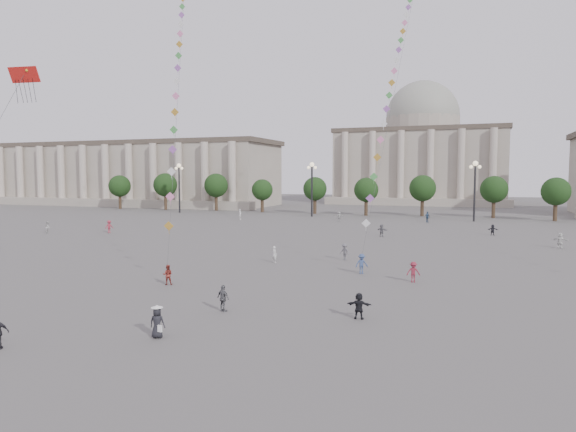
% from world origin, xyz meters
% --- Properties ---
extents(ground, '(360.00, 360.00, 0.00)m').
position_xyz_m(ground, '(0.00, 0.00, 0.00)').
color(ground, '#54514F').
rests_on(ground, ground).
extents(hall_west, '(84.00, 26.22, 17.20)m').
position_xyz_m(hall_west, '(-75.00, 93.89, 8.43)').
color(hall_west, gray).
rests_on(hall_west, ground).
extents(hall_central, '(48.30, 34.30, 35.50)m').
position_xyz_m(hall_central, '(0.00, 129.22, 14.23)').
color(hall_central, gray).
rests_on(hall_central, ground).
extents(tree_row, '(137.12, 5.12, 8.00)m').
position_xyz_m(tree_row, '(0.00, 78.00, 5.39)').
color(tree_row, '#392B1C').
rests_on(tree_row, ground).
extents(lamp_post_far_west, '(2.00, 0.90, 10.65)m').
position_xyz_m(lamp_post_far_west, '(-45.00, 70.00, 7.35)').
color(lamp_post_far_west, '#262628').
rests_on(lamp_post_far_west, ground).
extents(lamp_post_mid_west, '(2.00, 0.90, 10.65)m').
position_xyz_m(lamp_post_mid_west, '(-15.00, 70.00, 7.35)').
color(lamp_post_mid_west, '#262628').
rests_on(lamp_post_mid_west, ground).
extents(lamp_post_mid_east, '(2.00, 0.90, 10.65)m').
position_xyz_m(lamp_post_mid_east, '(15.00, 70.00, 7.35)').
color(lamp_post_mid_east, '#262628').
rests_on(lamp_post_mid_east, ground).
extents(person_crowd_0, '(1.11, 1.08, 1.86)m').
position_xyz_m(person_crowd_0, '(7.41, 65.44, 0.93)').
color(person_crowd_0, '#314C6E').
rests_on(person_crowd_0, ground).
extents(person_crowd_1, '(0.94, 1.00, 1.65)m').
position_xyz_m(person_crowd_1, '(-41.72, 30.21, 0.82)').
color(person_crowd_1, '#B6B7B2').
rests_on(person_crowd_1, ground).
extents(person_crowd_2, '(1.14, 1.33, 1.79)m').
position_xyz_m(person_crowd_2, '(-33.60, 33.25, 0.89)').
color(person_crowd_2, '#9F2B3D').
rests_on(person_crowd_2, ground).
extents(person_crowd_3, '(1.46, 0.61, 1.53)m').
position_xyz_m(person_crowd_3, '(9.01, 2.47, 0.76)').
color(person_crowd_3, black).
rests_on(person_crowd_3, ground).
extents(person_crowd_4, '(1.59, 1.34, 1.72)m').
position_xyz_m(person_crowd_4, '(-7.50, 62.23, 0.86)').
color(person_crowd_4, beige).
rests_on(person_crowd_4, ground).
extents(person_crowd_6, '(1.20, 0.94, 1.63)m').
position_xyz_m(person_crowd_6, '(3.36, 22.05, 0.82)').
color(person_crowd_6, '#5E5D62').
rests_on(person_crowd_6, ground).
extents(person_crowd_7, '(1.72, 1.00, 1.77)m').
position_xyz_m(person_crowd_7, '(24.19, 38.08, 0.88)').
color(person_crowd_7, silver).
rests_on(person_crowd_7, ground).
extents(person_crowd_8, '(1.14, 0.81, 1.60)m').
position_xyz_m(person_crowd_8, '(10.79, 13.81, 0.80)').
color(person_crowd_8, maroon).
rests_on(person_crowd_8, ground).
extents(person_crowd_9, '(1.44, 0.75, 1.49)m').
position_xyz_m(person_crowd_9, '(17.48, 48.74, 0.74)').
color(person_crowd_9, black).
rests_on(person_crowd_9, ground).
extents(person_crowd_10, '(0.72, 0.83, 1.93)m').
position_xyz_m(person_crowd_10, '(-25.58, 59.56, 0.96)').
color(person_crowd_10, white).
rests_on(person_crowd_10, ground).
extents(person_crowd_12, '(1.61, 1.11, 1.67)m').
position_xyz_m(person_crowd_12, '(3.52, 42.08, 0.83)').
color(person_crowd_12, slate).
rests_on(person_crowd_12, ground).
extents(person_crowd_13, '(0.67, 0.58, 1.56)m').
position_xyz_m(person_crowd_13, '(-2.49, 18.36, 0.78)').
color(person_crowd_13, silver).
rests_on(person_crowd_13, ground).
extents(tourist_3, '(1.03, 0.69, 1.63)m').
position_xyz_m(tourist_3, '(0.96, 1.24, 0.81)').
color(tourist_3, '#595A5E').
rests_on(tourist_3, ground).
extents(kite_flyer_0, '(0.91, 0.84, 1.51)m').
position_xyz_m(kite_flyer_0, '(-6.47, 6.60, 0.75)').
color(kite_flyer_0, maroon).
rests_on(kite_flyer_0, ground).
extents(kite_flyer_1, '(1.24, 1.10, 1.67)m').
position_xyz_m(kite_flyer_1, '(6.34, 15.84, 0.84)').
color(kite_flyer_1, '#354A78').
rests_on(kite_flyer_1, ground).
extents(hat_person, '(0.86, 0.65, 1.69)m').
position_xyz_m(hat_person, '(0.13, -4.40, 0.84)').
color(hat_person, black).
rests_on(hat_person, ground).
extents(dragon_kite, '(3.53, 2.93, 15.20)m').
position_xyz_m(dragon_kite, '(-14.42, 1.54, 14.35)').
color(dragon_kite, red).
rests_on(dragon_kite, ground).
extents(kite_train_west, '(21.98, 39.26, 62.85)m').
position_xyz_m(kite_train_west, '(-17.93, 27.67, 25.14)').
color(kite_train_west, '#3F3F3F').
rests_on(kite_train_west, ground).
extents(kite_train_mid, '(1.06, 45.89, 64.54)m').
position_xyz_m(kite_train_mid, '(6.18, 40.29, 25.81)').
color(kite_train_mid, '#3F3F3F').
rests_on(kite_train_mid, ground).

